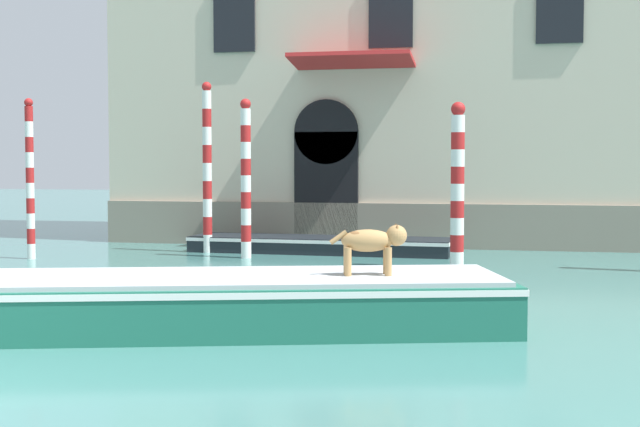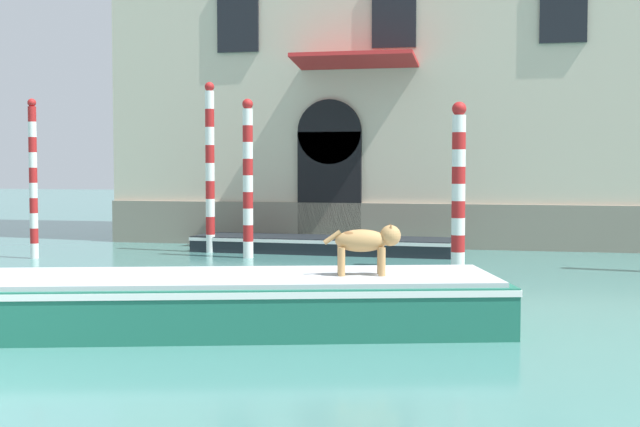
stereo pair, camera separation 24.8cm
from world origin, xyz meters
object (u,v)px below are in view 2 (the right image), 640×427
at_px(mooring_pole_0, 248,178).
at_px(dog_on_deck, 367,242).
at_px(boat_foreground, 191,301).
at_px(mooring_pole_2, 33,178).
at_px(boat_moored_near_palazzo, 323,244).
at_px(mooring_pole_3, 210,167).
at_px(mooring_pole_4, 459,185).

bearing_deg(mooring_pole_0, dog_on_deck, -62.67).
height_order(boat_foreground, mooring_pole_2, mooring_pole_2).
bearing_deg(mooring_pole_0, boat_foreground, -77.43).
xyz_separation_m(boat_moored_near_palazzo, mooring_pole_2, (-6.13, -2.76, 1.63)).
relative_size(boat_foreground, mooring_pole_0, 2.33).
bearing_deg(mooring_pole_2, mooring_pole_3, 32.78).
distance_m(boat_foreground, mooring_pole_4, 8.16).
distance_m(boat_moored_near_palazzo, mooring_pole_2, 6.92).
distance_m(boat_foreground, mooring_pole_0, 8.90).
height_order(mooring_pole_0, mooring_pole_2, mooring_pole_0).
distance_m(mooring_pole_3, mooring_pole_4, 6.48).
bearing_deg(mooring_pole_3, mooring_pole_4, -18.73).
bearing_deg(mooring_pole_3, dog_on_deck, -59.01).
relative_size(boat_foreground, mooring_pole_2, 2.33).
distance_m(dog_on_deck, boat_moored_near_palazzo, 10.02).
distance_m(boat_foreground, dog_on_deck, 2.44).
xyz_separation_m(boat_moored_near_palazzo, mooring_pole_4, (3.44, -2.62, 1.53)).
distance_m(mooring_pole_2, mooring_pole_3, 4.10).
bearing_deg(mooring_pole_4, mooring_pole_0, 167.49).
distance_m(dog_on_deck, mooring_pole_0, 9.09).
xyz_separation_m(boat_foreground, mooring_pole_0, (-1.91, 8.57, 1.46)).
xyz_separation_m(dog_on_deck, mooring_pole_4, (0.69, 6.97, 0.58)).
bearing_deg(boat_foreground, boat_moored_near_palazzo, 76.69).
relative_size(boat_foreground, mooring_pole_4, 2.47).
height_order(boat_foreground, mooring_pole_3, mooring_pole_3).
xyz_separation_m(mooring_pole_3, mooring_pole_4, (6.12, -2.08, -0.35)).
bearing_deg(dog_on_deck, boat_foreground, 179.16).
bearing_deg(boat_moored_near_palazzo, mooring_pole_3, -166.09).
bearing_deg(boat_moored_near_palazzo, mooring_pole_2, -153.26).
bearing_deg(mooring_pole_0, mooring_pole_2, -165.56).
bearing_deg(mooring_pole_2, mooring_pole_4, 0.83).
distance_m(mooring_pole_0, mooring_pole_4, 4.97).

